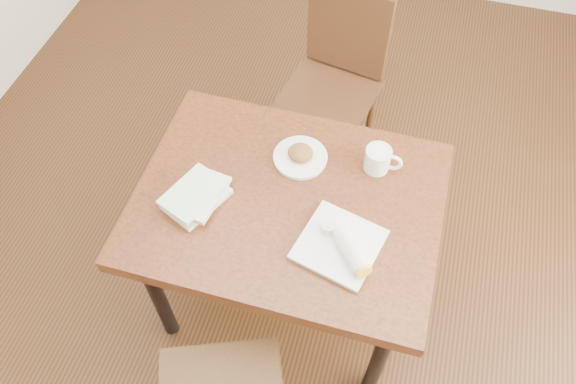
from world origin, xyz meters
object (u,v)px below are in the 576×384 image
(table, at_px, (288,213))
(chair_far, at_px, (336,73))
(plate_scone, at_px, (300,156))
(coffee_mug, at_px, (379,159))
(plate_burrito, at_px, (343,246))
(book_stack, at_px, (197,196))

(table, xyz_separation_m, chair_far, (-0.02, 0.91, -0.12))
(plate_scone, bearing_deg, coffee_mug, 8.09)
(coffee_mug, distance_m, plate_burrito, 0.39)
(table, distance_m, chair_far, 0.92)
(plate_scone, relative_size, coffee_mug, 1.44)
(chair_far, relative_size, plate_scone, 4.62)
(plate_burrito, xyz_separation_m, book_stack, (-0.55, 0.06, 0.00))
(coffee_mug, relative_size, book_stack, 0.54)
(plate_scone, bearing_deg, plate_burrito, -54.84)
(chair_far, relative_size, book_stack, 3.60)
(chair_far, height_order, coffee_mug, chair_far)
(plate_burrito, bearing_deg, coffee_mug, 83.03)
(plate_scone, bearing_deg, table, -88.12)
(book_stack, bearing_deg, plate_burrito, -6.04)
(table, relative_size, plate_scone, 5.34)
(chair_far, height_order, plate_scone, chair_far)
(chair_far, distance_m, plate_burrito, 1.11)
(coffee_mug, xyz_separation_m, book_stack, (-0.60, -0.33, -0.02))
(chair_far, xyz_separation_m, book_stack, (-0.30, -1.00, 0.23))
(book_stack, bearing_deg, coffee_mug, 28.71)
(table, bearing_deg, plate_scone, 91.88)
(table, distance_m, plate_scone, 0.22)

